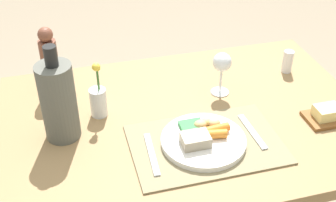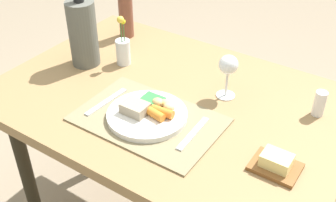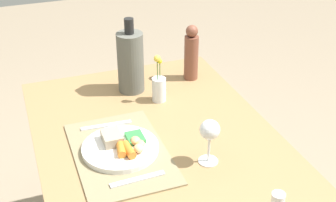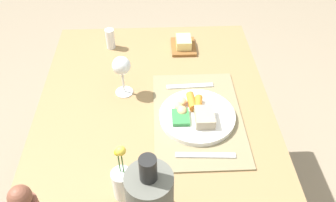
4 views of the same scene
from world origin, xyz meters
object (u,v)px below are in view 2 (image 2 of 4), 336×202
object	(u,v)px
dining_table	(170,116)
wine_glass	(228,67)
flower_vase	(123,50)
cooler_bottle	(83,33)
salt_shaker	(320,103)
dinner_plate	(148,113)
knife	(193,133)
pepper_mill	(126,11)
fork	(106,102)
butter_dish	(276,163)

from	to	relation	value
dining_table	wine_glass	world-z (taller)	wine_glass
dining_table	flower_vase	size ratio (longest dim) A/B	6.06
cooler_bottle	salt_shaker	bearing A→B (deg)	11.14
dinner_plate	wine_glass	bearing A→B (deg)	59.34
dining_table	flower_vase	distance (m)	0.32
knife	pepper_mill	world-z (taller)	pepper_mill
dining_table	fork	world-z (taller)	fork
cooler_bottle	wine_glass	world-z (taller)	cooler_bottle
dining_table	salt_shaker	distance (m)	0.49
flower_vase	wine_glass	size ratio (longest dim) A/B	1.27
flower_vase	wine_glass	world-z (taller)	flower_vase
dinner_plate	flower_vase	bearing A→B (deg)	140.62
fork	salt_shaker	distance (m)	0.68
knife	butter_dish	distance (m)	0.26
salt_shaker	dinner_plate	bearing A→B (deg)	-144.18
butter_dish	salt_shaker	world-z (taller)	salt_shaker
dining_table	fork	bearing A→B (deg)	-135.57
flower_vase	cooler_bottle	xyz separation A→B (m)	(-0.12, -0.08, 0.07)
knife	cooler_bottle	xyz separation A→B (m)	(-0.56, 0.14, 0.12)
wine_glass	salt_shaker	world-z (taller)	wine_glass
dinner_plate	pepper_mill	world-z (taller)	pepper_mill
pepper_mill	dinner_plate	bearing A→B (deg)	-45.45
dinner_plate	butter_dish	size ratio (longest dim) A/B	1.94
cooler_bottle	butter_dish	bearing A→B (deg)	-9.76
dinner_plate	cooler_bottle	distance (m)	0.44
butter_dish	wine_glass	xyz separation A→B (m)	(-0.27, 0.23, 0.09)
fork	wine_glass	distance (m)	0.41
cooler_bottle	dinner_plate	bearing A→B (deg)	-20.81
dinner_plate	cooler_bottle	bearing A→B (deg)	159.19
dinner_plate	cooler_bottle	size ratio (longest dim) A/B	0.83
fork	cooler_bottle	world-z (taller)	cooler_bottle
butter_dish	dining_table	bearing A→B (deg)	163.24
dinner_plate	knife	bearing A→B (deg)	2.31
pepper_mill	cooler_bottle	world-z (taller)	cooler_bottle
dining_table	cooler_bottle	world-z (taller)	cooler_bottle
fork	butter_dish	xyz separation A→B (m)	(0.58, 0.02, 0.01)
salt_shaker	cooler_bottle	bearing A→B (deg)	-168.86
knife	flower_vase	xyz separation A→B (m)	(-0.44, 0.22, 0.05)
wine_glass	pepper_mill	bearing A→B (deg)	162.95
butter_dish	flower_vase	size ratio (longest dim) A/B	0.67
salt_shaker	fork	bearing A→B (deg)	-151.22
butter_dish	wine_glass	world-z (taller)	wine_glass
wine_glass	dinner_plate	bearing A→B (deg)	-120.66
butter_dish	salt_shaker	distance (m)	0.30
dining_table	wine_glass	xyz separation A→B (m)	(0.15, 0.11, 0.19)
fork	butter_dish	bearing A→B (deg)	5.68
cooler_bottle	flower_vase	bearing A→B (deg)	32.38
dining_table	knife	size ratio (longest dim) A/B	6.90
flower_vase	cooler_bottle	bearing A→B (deg)	-147.62
fork	cooler_bottle	distance (m)	0.31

